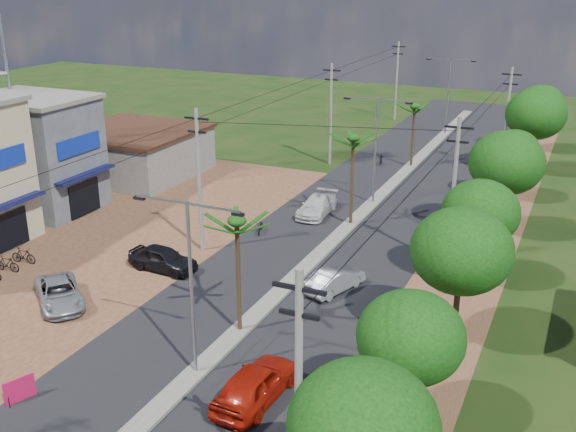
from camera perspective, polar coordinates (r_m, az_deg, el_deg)
name	(u,v)px	position (r m, az deg, el deg)	size (l,w,h in m)	color
ground	(196,374)	(30.45, -7.78, -13.14)	(160.00, 160.00, 0.00)	black
road	(324,251)	(42.29, 3.03, -2.98)	(12.00, 110.00, 0.04)	black
median	(340,234)	(44.86, 4.46, -1.53)	(1.00, 90.00, 0.18)	#605E56
dirt_lot_west	(59,252)	(44.49, -18.80, -2.89)	(18.00, 46.00, 0.04)	#502E1B
dirt_shoulder_east	(460,275)	(40.25, 14.38, -4.88)	(5.00, 90.00, 0.03)	#502E1B
shophouse_grey	(36,153)	(51.97, -20.54, 5.00)	(9.00, 6.40, 8.30)	#47484E
low_shed	(135,152)	(59.12, -12.87, 5.30)	(10.40, 10.40, 3.95)	#605E56
tree_east_a	(363,427)	(20.02, 6.38, -17.29)	(4.40, 4.40, 6.37)	black
tree_east_b	(411,337)	(25.11, 10.35, -10.08)	(4.00, 4.00, 5.83)	black
tree_east_c	(462,251)	(30.90, 14.49, -2.88)	(4.60, 4.60, 6.83)	black
tree_east_d	(481,212)	(37.61, 15.99, 0.29)	(4.20, 4.20, 6.13)	black
tree_east_e	(507,163)	(44.97, 18.03, 4.30)	(4.80, 4.80, 7.14)	black
tree_east_f	(514,151)	(53.02, 18.60, 5.20)	(3.80, 3.80, 5.52)	black
tree_east_g	(536,114)	(60.47, 20.25, 8.08)	(5.00, 5.00, 7.38)	black
tree_east_h	(540,105)	(68.45, 20.58, 8.81)	(4.40, 4.40, 6.52)	black
palm_median_near	(237,226)	(30.98, -4.35, -0.87)	(2.00, 2.00, 6.15)	black
palm_median_mid	(353,142)	(44.89, 5.55, 6.25)	(2.00, 2.00, 6.55)	black
palm_median_far	(415,109)	(60.04, 10.67, 8.91)	(2.00, 2.00, 5.85)	black
streetlight_near	(191,275)	(28.12, -8.23, -4.96)	(5.10, 0.18, 8.00)	gray
streetlight_mid	(376,142)	(49.77, 7.43, 6.23)	(5.10, 0.18, 8.00)	gray
streetlight_far	(448,90)	(73.58, 13.43, 10.37)	(5.10, 0.18, 8.00)	gray
utility_pole_w_b	(199,178)	(41.13, -7.53, 3.22)	(1.60, 0.24, 9.00)	#605E56
utility_pole_w_c	(331,112)	(60.32, 3.64, 8.78)	(1.60, 0.24, 9.00)	#605E56
utility_pole_w_d	(397,79)	(79.99, 9.19, 11.38)	(1.60, 0.24, 9.00)	#605E56
utility_pole_e_a	(298,401)	(20.42, 0.89, -15.37)	(1.60, 0.24, 9.00)	#605E56
utility_pole_e_b	(453,190)	(39.64, 13.83, 2.14)	(1.60, 0.24, 9.00)	#605E56
utility_pole_e_c	(507,118)	(60.77, 18.03, 7.92)	(1.60, 0.24, 9.00)	#605E56
car_red_near	(256,384)	(28.14, -2.76, -14.05)	(1.91, 4.75, 1.62)	maroon
car_silver_mid	(335,280)	(37.01, 3.97, -5.46)	(1.36, 3.91, 1.29)	gray
car_white_far	(317,206)	(48.24, 2.46, 0.84)	(1.88, 4.63, 1.34)	#B7B7B3
car_parked_silver	(59,294)	(37.42, -18.79, -6.29)	(2.12, 4.60, 1.28)	gray
car_parked_dark	(163,259)	(40.03, -10.54, -3.60)	(1.71, 4.26, 1.45)	black
moto_rider_west_a	(260,227)	(44.97, -2.36, -0.93)	(0.60, 1.72, 0.90)	black
moto_rider_west_b	(381,160)	(61.39, 7.89, 4.72)	(0.45, 1.58, 0.95)	black
roadside_sign	(20,390)	(30.33, -21.77, -13.50)	(0.56, 1.23, 1.08)	#AB0F3E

